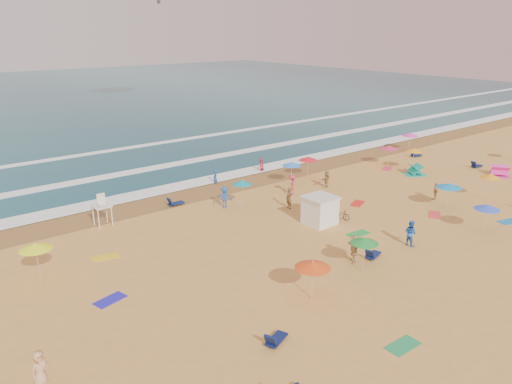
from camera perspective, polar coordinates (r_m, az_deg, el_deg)
ground at (r=36.79m, az=7.89°, el=-4.02°), size 220.00×220.00×0.00m
ocean at (r=111.01m, az=-25.45°, el=9.44°), size 220.00×140.00×0.18m
wet_sand at (r=45.74m, az=-3.40°, el=0.65°), size 220.00×220.00×0.00m
surf_foam at (r=52.90m, az=-8.91°, el=3.03°), size 200.00×18.70×0.05m
cabana at (r=37.06m, az=7.31°, el=-2.17°), size 2.00×2.00×2.00m
cabana_roof at (r=36.70m, az=7.38°, el=-0.62°), size 2.20×2.20×0.12m
bicycle at (r=38.38m, az=9.59°, el=-2.49°), size 0.98×1.64×0.81m
lifeguard_stand at (r=38.03m, az=-17.16°, el=-2.24°), size 1.20×1.20×2.10m
beach_umbrellas at (r=37.74m, az=9.51°, el=-0.16°), size 60.09×27.56×0.75m
loungers at (r=39.16m, az=16.21°, el=-2.93°), size 39.28×22.95×0.34m
towels at (r=34.89m, az=12.18°, el=-5.53°), size 43.14×21.21×0.03m
popup_tents at (r=52.85m, az=22.05°, el=2.43°), size 8.74×7.77×1.20m
beachgoers at (r=36.60m, az=1.69°, el=-2.60°), size 35.60×24.85×2.06m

